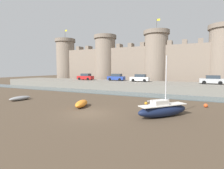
{
  "coord_description": "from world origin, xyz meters",
  "views": [
    {
      "loc": [
        9.27,
        -14.42,
        4.4
      ],
      "look_at": [
        0.22,
        4.77,
        2.5
      ],
      "focal_mm": 28.0,
      "sensor_mm": 36.0,
      "label": 1
    }
  ],
  "objects_px": {
    "sailboat_midflat_left": "(163,110)",
    "car_quay_west": "(212,80)",
    "mooring_buoy_near_channel": "(206,106)",
    "car_quay_centre_west": "(140,78)",
    "car_quay_centre_east": "(86,77)",
    "rowboat_midflat_right": "(82,104)",
    "car_quay_east": "(116,77)",
    "mooring_buoy_mid_mud": "(146,103)",
    "rowboat_foreground_left": "(20,98)"
  },
  "relations": [
    {
      "from": "sailboat_midflat_left",
      "to": "car_quay_west",
      "type": "relative_size",
      "value": 1.37
    },
    {
      "from": "mooring_buoy_near_channel",
      "to": "car_quay_centre_west",
      "type": "bearing_deg",
      "value": 129.17
    },
    {
      "from": "mooring_buoy_near_channel",
      "to": "car_quay_centre_east",
      "type": "height_order",
      "value": "car_quay_centre_east"
    },
    {
      "from": "rowboat_midflat_right",
      "to": "car_quay_east",
      "type": "bearing_deg",
      "value": 103.44
    },
    {
      "from": "car_quay_centre_west",
      "to": "sailboat_midflat_left",
      "type": "bearing_deg",
      "value": -68.46
    },
    {
      "from": "mooring_buoy_near_channel",
      "to": "car_quay_centre_east",
      "type": "xyz_separation_m",
      "value": [
        -26.14,
        14.55,
        2.18
      ]
    },
    {
      "from": "car_quay_east",
      "to": "mooring_buoy_near_channel",
      "type": "bearing_deg",
      "value": -40.88
    },
    {
      "from": "mooring_buoy_mid_mud",
      "to": "car_quay_centre_east",
      "type": "height_order",
      "value": "car_quay_centre_east"
    },
    {
      "from": "sailboat_midflat_left",
      "to": "car_quay_east",
      "type": "relative_size",
      "value": 1.37
    },
    {
      "from": "rowboat_foreground_left",
      "to": "car_quay_centre_west",
      "type": "distance_m",
      "value": 23.76
    },
    {
      "from": "mooring_buoy_mid_mud",
      "to": "car_quay_centre_west",
      "type": "height_order",
      "value": "car_quay_centre_west"
    },
    {
      "from": "car_quay_east",
      "to": "mooring_buoy_mid_mud",
      "type": "bearing_deg",
      "value": -56.03
    },
    {
      "from": "rowboat_midflat_right",
      "to": "car_quay_centre_east",
      "type": "height_order",
      "value": "car_quay_centre_east"
    },
    {
      "from": "rowboat_midflat_right",
      "to": "mooring_buoy_mid_mud",
      "type": "height_order",
      "value": "rowboat_midflat_right"
    },
    {
      "from": "rowboat_midflat_right",
      "to": "car_quay_west",
      "type": "relative_size",
      "value": 0.76
    },
    {
      "from": "car_quay_west",
      "to": "car_quay_centre_west",
      "type": "height_order",
      "value": "same"
    },
    {
      "from": "mooring_buoy_near_channel",
      "to": "mooring_buoy_mid_mud",
      "type": "xyz_separation_m",
      "value": [
        -6.55,
        -1.51,
        -0.04
      ]
    },
    {
      "from": "car_quay_centre_west",
      "to": "mooring_buoy_mid_mud",
      "type": "bearing_deg",
      "value": -71.27
    },
    {
      "from": "sailboat_midflat_left",
      "to": "rowboat_foreground_left",
      "type": "distance_m",
      "value": 19.53
    },
    {
      "from": "sailboat_midflat_left",
      "to": "car_quay_centre_east",
      "type": "bearing_deg",
      "value": 137.21
    },
    {
      "from": "sailboat_midflat_left",
      "to": "mooring_buoy_near_channel",
      "type": "distance_m",
      "value": 7.21
    },
    {
      "from": "rowboat_foreground_left",
      "to": "car_quay_east",
      "type": "bearing_deg",
      "value": 76.53
    },
    {
      "from": "car_quay_east",
      "to": "car_quay_centre_west",
      "type": "relative_size",
      "value": 1.0
    },
    {
      "from": "mooring_buoy_mid_mud",
      "to": "car_quay_centre_east",
      "type": "relative_size",
      "value": 0.09
    },
    {
      "from": "rowboat_foreground_left",
      "to": "mooring_buoy_near_channel",
      "type": "relative_size",
      "value": 7.18
    },
    {
      "from": "rowboat_midflat_right",
      "to": "car_quay_east",
      "type": "height_order",
      "value": "car_quay_east"
    },
    {
      "from": "rowboat_midflat_right",
      "to": "car_quay_east",
      "type": "relative_size",
      "value": 0.76
    },
    {
      "from": "mooring_buoy_near_channel",
      "to": "car_quay_west",
      "type": "distance_m",
      "value": 14.57
    },
    {
      "from": "car_quay_centre_east",
      "to": "car_quay_centre_west",
      "type": "bearing_deg",
      "value": 1.23
    },
    {
      "from": "car_quay_centre_west",
      "to": "car_quay_centre_east",
      "type": "height_order",
      "value": "same"
    },
    {
      "from": "car_quay_centre_east",
      "to": "rowboat_midflat_right",
      "type": "bearing_deg",
      "value": -57.28
    },
    {
      "from": "rowboat_midflat_right",
      "to": "mooring_buoy_near_channel",
      "type": "relative_size",
      "value": 7.18
    },
    {
      "from": "rowboat_midflat_right",
      "to": "car_quay_west",
      "type": "xyz_separation_m",
      "value": [
        14.65,
        20.2,
        1.99
      ]
    },
    {
      "from": "car_quay_east",
      "to": "car_quay_centre_east",
      "type": "bearing_deg",
      "value": -171.59
    },
    {
      "from": "rowboat_foreground_left",
      "to": "mooring_buoy_mid_mud",
      "type": "xyz_separation_m",
      "value": [
        16.81,
        4.45,
        -0.12
      ]
    },
    {
      "from": "sailboat_midflat_left",
      "to": "mooring_buoy_mid_mud",
      "type": "xyz_separation_m",
      "value": [
        -2.72,
        4.58,
        -0.48
      ]
    },
    {
      "from": "rowboat_foreground_left",
      "to": "car_quay_centre_east",
      "type": "distance_m",
      "value": 20.8
    },
    {
      "from": "sailboat_midflat_left",
      "to": "car_quay_east",
      "type": "distance_m",
      "value": 26.17
    },
    {
      "from": "rowboat_midflat_right",
      "to": "car_quay_centre_east",
      "type": "xyz_separation_m",
      "value": [
        -13.13,
        20.44,
        1.99
      ]
    },
    {
      "from": "mooring_buoy_near_channel",
      "to": "car_quay_east",
      "type": "distance_m",
      "value": 24.13
    },
    {
      "from": "car_quay_east",
      "to": "rowboat_foreground_left",
      "type": "bearing_deg",
      "value": -103.47
    },
    {
      "from": "mooring_buoy_mid_mud",
      "to": "car_quay_centre_west",
      "type": "relative_size",
      "value": 0.09
    },
    {
      "from": "mooring_buoy_mid_mud",
      "to": "car_quay_east",
      "type": "height_order",
      "value": "car_quay_east"
    },
    {
      "from": "mooring_buoy_mid_mud",
      "to": "car_quay_centre_west",
      "type": "distance_m",
      "value": 17.42
    },
    {
      "from": "car_quay_east",
      "to": "car_quay_centre_west",
      "type": "height_order",
      "value": "same"
    },
    {
      "from": "mooring_buoy_mid_mud",
      "to": "car_quay_east",
      "type": "bearing_deg",
      "value": 123.97
    },
    {
      "from": "rowboat_midflat_right",
      "to": "car_quay_centre_west",
      "type": "relative_size",
      "value": 0.76
    },
    {
      "from": "car_quay_centre_west",
      "to": "car_quay_centre_east",
      "type": "xyz_separation_m",
      "value": [
        -14.03,
        -0.3,
        0.0
      ]
    },
    {
      "from": "car_quay_west",
      "to": "car_quay_centre_east",
      "type": "xyz_separation_m",
      "value": [
        -27.78,
        0.24,
        0.0
      ]
    },
    {
      "from": "sailboat_midflat_left",
      "to": "rowboat_foreground_left",
      "type": "xyz_separation_m",
      "value": [
        -19.53,
        0.14,
        -0.35
      ]
    }
  ]
}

